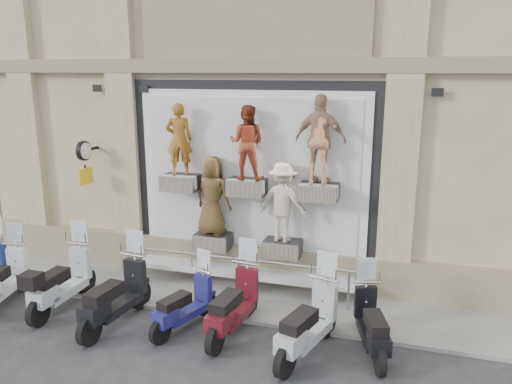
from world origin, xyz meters
TOP-DOWN VIEW (x-y plane):
  - ground at (0.00, 0.00)m, footprint 90.00×90.00m
  - sidewalk at (0.00, 2.10)m, footprint 16.00×2.20m
  - building at (0.00, 7.00)m, footprint 14.00×8.60m
  - shop_vitrine at (0.12, 2.74)m, footprint 5.60×0.83m
  - guard_rail at (0.00, 2.00)m, footprint 5.06×0.10m
  - clock_sign_bracket at (-3.90, 2.47)m, footprint 0.10×0.80m
  - scooter_b at (-4.59, 0.36)m, footprint 0.97×2.02m
  - scooter_c at (-3.28, 0.55)m, footprint 0.61×2.07m
  - scooter_d at (-1.87, 0.25)m, footprint 0.83×2.15m
  - scooter_e at (-0.56, 0.49)m, footprint 1.04×1.81m
  - scooter_f at (0.37, 0.59)m, footprint 0.81×2.08m
  - scooter_g at (1.81, 0.27)m, footprint 1.18×2.14m
  - scooter_h at (2.84, 0.69)m, footprint 1.04×1.91m

SIDE VIEW (x-z plane):
  - ground at x=0.00m, z-range 0.00..0.00m
  - sidewalk at x=0.00m, z-range 0.00..0.08m
  - guard_rail at x=0.00m, z-range 0.00..0.93m
  - scooter_e at x=-0.56m, z-range 0.00..1.42m
  - scooter_h at x=2.84m, z-range 0.00..1.49m
  - scooter_b at x=-4.59m, z-range 0.00..1.58m
  - scooter_f at x=0.37m, z-range 0.00..1.65m
  - scooter_g at x=1.81m, z-range 0.00..1.67m
  - scooter_c at x=-3.28m, z-range 0.00..1.68m
  - scooter_d at x=-1.87m, z-range 0.00..1.70m
  - shop_vitrine at x=0.12m, z-range 0.24..4.54m
  - clock_sign_bracket at x=-3.90m, z-range 2.29..3.31m
  - building at x=0.00m, z-range 0.00..12.00m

